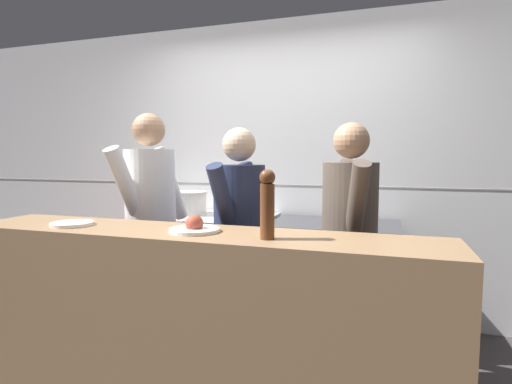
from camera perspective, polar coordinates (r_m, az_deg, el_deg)
name	(u,v)px	position (r m, az deg, el deg)	size (l,w,h in m)	color
wall_back_tiled	(283,168)	(3.60, 3.93, 3.39)	(8.00, 0.06, 2.60)	white
oven_range	(209,267)	(3.53, -6.68, -10.60)	(1.09, 0.71, 0.90)	maroon
prep_counter	(334,280)	(3.26, 11.07, -12.18)	(0.98, 0.65, 0.89)	#38383D
pass_counter	(192,333)	(2.17, -9.13, -19.21)	(2.50, 0.45, 1.04)	#93704C
stock_pot	(189,202)	(3.54, -9.59, -1.44)	(0.32, 0.32, 0.20)	beige
sauce_pot	(237,203)	(3.36, -2.68, -1.64)	(0.25, 0.25, 0.21)	beige
mixing_bowl_steel	(342,218)	(3.17, 12.22, -3.58)	(0.22, 0.22, 0.08)	#B7BABF
chefs_knife	(348,227)	(2.97, 12.98, -4.87)	(0.31, 0.22, 0.02)	#B7BABF
plated_dish_main	(72,224)	(2.37, -24.79, -4.14)	(0.22, 0.22, 0.02)	white
plated_dish_appetiser	(194,228)	(1.99, -8.78, -5.05)	(0.25, 0.25, 0.09)	white
pepper_mill	(267,203)	(1.78, 1.63, -1.55)	(0.07, 0.07, 0.31)	brown
chef_head_cook	(151,222)	(2.90, -14.80, -4.19)	(0.41, 0.74, 1.70)	black
chef_sous	(239,240)	(2.54, -2.38, -6.84)	(0.36, 0.69, 1.58)	black
chef_line	(349,242)	(2.47, 13.17, -7.03)	(0.40, 0.70, 1.60)	black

